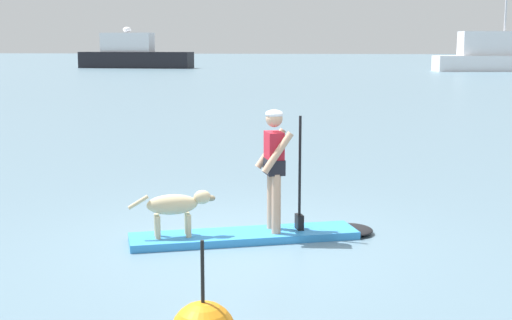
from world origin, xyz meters
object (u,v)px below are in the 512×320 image
Objects in this scene: moored_boat_starboard at (134,55)px; person_paddler at (275,162)px; paddleboard at (261,235)px; moored_boat_center at (494,56)px; dog at (176,206)px.

person_paddler is at bearing -69.98° from moored_boat_starboard.
paddleboard is 64.95m from moored_boat_center.
moored_boat_center is at bearing 77.95° from paddleboard.
moored_boat_center is (13.56, 63.50, 1.40)m from paddleboard.
person_paddler is 71.71m from moored_boat_starboard.
dog reaches higher than paddleboard.
moored_boat_starboard is at bearing 174.06° from moored_boat_center.
dog is 71.76m from moored_boat_starboard.
person_paddler is 64.83m from moored_boat_center.
moored_boat_starboard reaches higher than person_paddler.
dog is 0.09× the size of moored_boat_center.
paddleboard is 3.08× the size of dog.
moored_boat_center reaches higher than person_paddler.
moored_boat_starboard is (-23.34, 67.85, 0.96)m from dog.
moored_boat_center reaches higher than moored_boat_starboard.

